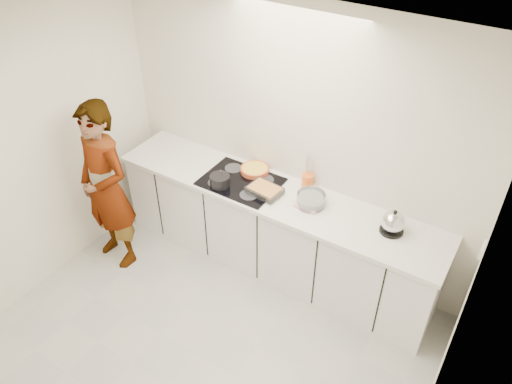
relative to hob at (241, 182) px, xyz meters
The scene contains 16 objects.
floor 1.60m from the hob, 74.48° to the right, with size 3.60×3.20×0.00m, color #B8B8AC.
ceiling 2.13m from the hob, 74.48° to the right, with size 3.60×3.20×0.00m, color white.
wall_back 0.62m from the hob, 44.17° to the left, with size 3.60×0.00×2.60m, color white.
wall_left 1.96m from the hob, 139.01° to the right, with size 0.00×3.20×2.60m, color white.
wall_right 2.51m from the hob, 29.95° to the right, with size 0.02×3.20×2.60m.
base_cabinets 0.60m from the hob, ahead, with size 3.20×0.58×0.87m, color white.
countertop 0.35m from the hob, ahead, with size 3.24×0.64×0.04m, color white.
hob is the anchor object (origin of this frame).
tart_dish 0.20m from the hob, 81.90° to the left, with size 0.34×0.34×0.05m.
saucepan 0.21m from the hob, 129.83° to the right, with size 0.21×0.21×0.18m.
baking_dish 0.29m from the hob, ahead, with size 0.32×0.25×0.06m.
mixing_bowl 0.72m from the hob, ahead, with size 0.31×0.31×0.12m.
tea_towel 0.70m from the hob, ahead, with size 0.21×0.16×0.03m, color white.
kettle 1.45m from the hob, ahead, with size 0.26×0.26×0.23m.
utensil_crock 0.63m from the hob, 25.60° to the left, with size 0.11×0.11×0.13m, color orange.
cook 1.27m from the hob, 145.77° to the right, with size 0.64×0.42×1.75m, color white.
Camera 1 is at (1.79, -1.88, 3.69)m, focal length 35.00 mm.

